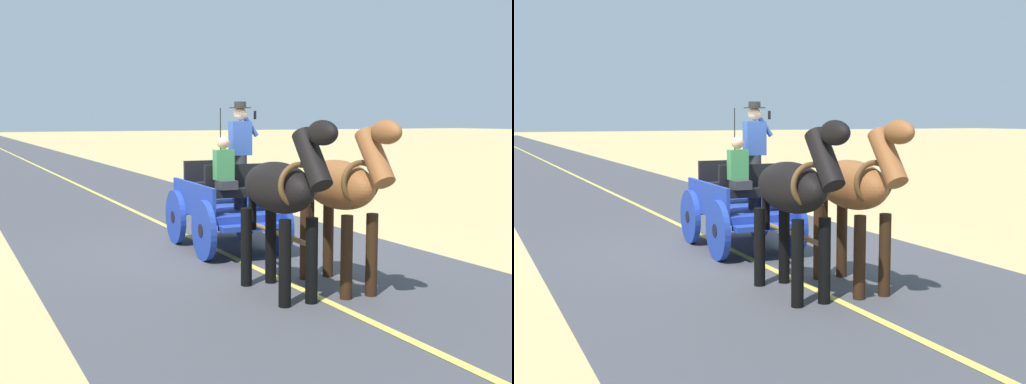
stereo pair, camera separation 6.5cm
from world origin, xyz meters
TOP-DOWN VIEW (x-y plane):
  - ground_plane at (0.00, 0.00)m, footprint 200.00×200.00m
  - road_surface at (0.00, 0.00)m, footprint 6.25×160.00m
  - road_centre_stripe at (0.00, 0.00)m, footprint 0.12×160.00m
  - horse_drawn_carriage at (-0.19, -0.01)m, footprint 1.52×4.51m
  - horse_near_side at (-0.48, 3.03)m, footprint 0.64×2.13m
  - horse_off_side at (0.38, 2.99)m, footprint 0.58×2.13m

SIDE VIEW (x-z plane):
  - ground_plane at x=0.00m, z-range 0.00..0.00m
  - road_surface at x=0.00m, z-range 0.00..0.01m
  - road_centre_stripe at x=0.00m, z-range 0.01..0.01m
  - horse_drawn_carriage at x=-0.19m, z-range -0.43..2.07m
  - horse_near_side at x=-0.48m, z-range 0.22..2.43m
  - horse_off_side at x=0.38m, z-range 0.22..2.43m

